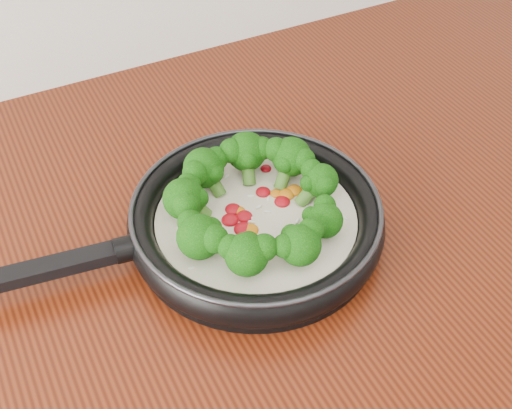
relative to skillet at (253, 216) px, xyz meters
name	(u,v)px	position (x,y,z in m)	size (l,w,h in m)	color
skillet	(253,216)	(0.00, 0.00, 0.00)	(0.47, 0.33, 0.08)	black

